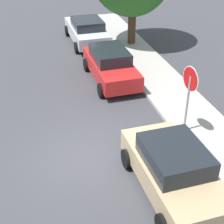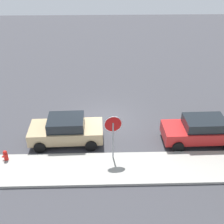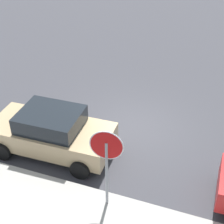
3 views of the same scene
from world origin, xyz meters
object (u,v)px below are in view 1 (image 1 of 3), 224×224
parked_car_red (111,65)px  stop_sign (189,89)px  parked_car_tan (173,169)px  parked_car_silver (87,30)px

parked_car_red → stop_sign: bearing=15.8°
stop_sign → parked_car_red: 5.31m
parked_car_tan → parked_car_red: parked_car_tan is taller
stop_sign → parked_car_tan: 3.24m
stop_sign → parked_car_red: size_ratio=0.62×
parked_car_red → parked_car_silver: parked_car_red is taller
stop_sign → parked_car_tan: stop_sign is taller
parked_car_tan → parked_car_silver: 12.93m
parked_car_red → parked_car_silver: (-5.35, 0.01, -0.03)m
parked_car_red → parked_car_tan: bearing=-1.7°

